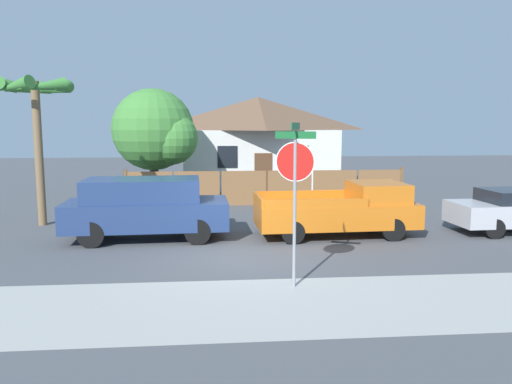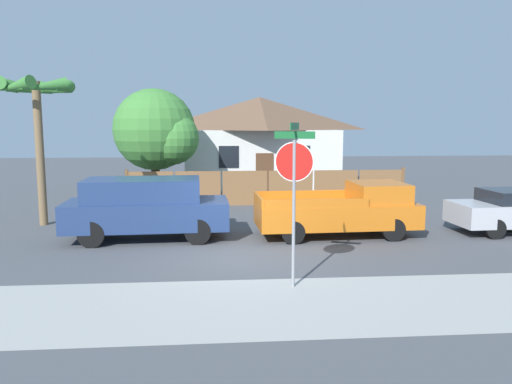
{
  "view_description": "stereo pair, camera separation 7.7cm",
  "coord_description": "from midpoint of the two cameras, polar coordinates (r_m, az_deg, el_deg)",
  "views": [
    {
      "loc": [
        -0.68,
        -12.74,
        3.46
      ],
      "look_at": [
        0.51,
        0.8,
        1.6
      ],
      "focal_mm": 35.0,
      "sensor_mm": 36.0,
      "label": 1
    },
    {
      "loc": [
        -0.6,
        -12.75,
        3.46
      ],
      "look_at": [
        0.51,
        0.8,
        1.6
      ],
      "focal_mm": 35.0,
      "sensor_mm": 36.0,
      "label": 2
    }
  ],
  "objects": [
    {
      "name": "stop_sign",
      "position": [
        10.39,
        4.59,
        1.81
      ],
      "size": [
        0.8,
        0.72,
        3.49
      ],
      "rotation": [
        0.0,
        0.0,
        -0.38
      ],
      "color": "gray",
      "rests_on": "ground"
    },
    {
      "name": "orange_pickup",
      "position": [
        15.73,
        10.02,
        -2.05
      ],
      "size": [
        4.97,
        2.22,
        1.65
      ],
      "rotation": [
        0.0,
        0.0,
        0.04
      ],
      "color": "orange",
      "rests_on": "ground"
    },
    {
      "name": "sidewalk_strip",
      "position": [
        9.8,
        -0.65,
        -12.86
      ],
      "size": [
        36.0,
        3.2,
        0.01
      ],
      "color": "#A3A39E",
      "rests_on": "ground"
    },
    {
      "name": "wooden_fence",
      "position": [
        21.37,
        1.46,
        0.48
      ],
      "size": [
        12.0,
        0.12,
        1.58
      ],
      "color": "brown",
      "rests_on": "ground"
    },
    {
      "name": "palm_tree",
      "position": [
        18.45,
        -23.66,
        9.61
      ],
      "size": [
        2.47,
        2.67,
        4.98
      ],
      "color": "brown",
      "rests_on": "ground"
    },
    {
      "name": "house",
      "position": [
        28.11,
        0.47,
        5.96
      ],
      "size": [
        8.67,
        6.42,
        4.94
      ],
      "color": "white",
      "rests_on": "ground"
    },
    {
      "name": "red_suv",
      "position": [
        15.31,
        -12.3,
        -1.64
      ],
      "size": [
        4.88,
        2.13,
        1.84
      ],
      "rotation": [
        0.0,
        0.0,
        0.04
      ],
      "color": "navy",
      "rests_on": "ground"
    },
    {
      "name": "oak_tree",
      "position": [
        23.02,
        -11.04,
        6.79
      ],
      "size": [
        3.86,
        3.68,
        5.04
      ],
      "color": "brown",
      "rests_on": "ground"
    },
    {
      "name": "ground_plane",
      "position": [
        13.22,
        -1.76,
        -7.38
      ],
      "size": [
        80.0,
        80.0,
        0.0
      ],
      "primitive_type": "plane",
      "color": "#4C4F54"
    }
  ]
}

